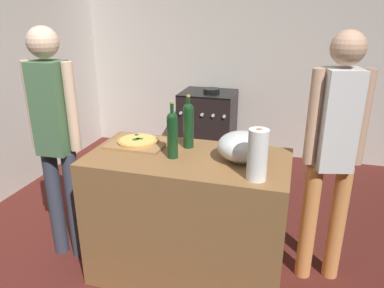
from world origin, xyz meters
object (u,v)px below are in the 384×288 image
(paper_towel_roll, at_px, (258,155))
(mixing_bowl, at_px, (242,146))
(wine_bottle_amber, at_px, (188,124))
(person_in_red, at_px, (334,147))
(person_in_stripes, at_px, (55,133))
(wine_bottle_dark, at_px, (172,133))
(stove, at_px, (208,126))
(pizza, at_px, (138,141))

(paper_towel_roll, bearing_deg, mixing_bowl, 116.61)
(wine_bottle_amber, distance_m, person_in_red, 0.96)
(paper_towel_roll, height_order, wine_bottle_amber, wine_bottle_amber)
(wine_bottle_amber, bearing_deg, person_in_red, 3.97)
(person_in_stripes, bearing_deg, wine_bottle_amber, 12.54)
(wine_bottle_dark, height_order, stove, wine_bottle_dark)
(pizza, distance_m, stove, 2.12)
(paper_towel_roll, height_order, person_in_stripes, person_in_stripes)
(person_in_red, bearing_deg, stove, 123.98)
(stove, relative_size, person_in_stripes, 0.53)
(mixing_bowl, bearing_deg, person_in_stripes, -176.86)
(paper_towel_roll, bearing_deg, person_in_stripes, 173.06)
(pizza, xyz_separation_m, paper_towel_roll, (0.88, -0.32, 0.12))
(pizza, xyz_separation_m, wine_bottle_amber, (0.36, 0.06, 0.14))
(mixing_bowl, distance_m, paper_towel_roll, 0.28)
(person_in_stripes, bearing_deg, stove, 75.27)
(wine_bottle_dark, bearing_deg, mixing_bowl, 9.71)
(paper_towel_roll, distance_m, person_in_red, 0.63)
(wine_bottle_dark, distance_m, wine_bottle_amber, 0.21)
(wine_bottle_amber, relative_size, stove, 0.41)
(person_in_stripes, relative_size, person_in_red, 1.01)
(wine_bottle_dark, relative_size, person_in_stripes, 0.22)
(pizza, xyz_separation_m, person_in_red, (1.31, 0.12, 0.05))
(pizza, bearing_deg, person_in_red, 5.36)
(mixing_bowl, height_order, wine_bottle_dark, wine_bottle_dark)
(pizza, bearing_deg, wine_bottle_dark, -25.63)
(pizza, bearing_deg, paper_towel_roll, -20.32)
(wine_bottle_dark, relative_size, person_in_red, 0.22)
(pizza, relative_size, wine_bottle_dark, 0.76)
(paper_towel_roll, bearing_deg, stove, 109.94)
(wine_bottle_amber, relative_size, person_in_stripes, 0.21)
(pizza, bearing_deg, wine_bottle_amber, 9.03)
(stove, bearing_deg, mixing_bowl, -70.88)
(wine_bottle_amber, bearing_deg, pizza, -170.97)
(wine_bottle_dark, xyz_separation_m, person_in_stripes, (-0.88, 0.00, -0.08))
(pizza, xyz_separation_m, wine_bottle_dark, (0.31, -0.15, 0.13))
(paper_towel_roll, bearing_deg, pizza, 159.68)
(pizza, distance_m, person_in_red, 1.32)
(stove, distance_m, person_in_stripes, 2.35)
(pizza, height_order, person_in_red, person_in_red)
(paper_towel_roll, xyz_separation_m, wine_bottle_dark, (-0.56, 0.17, 0.02))
(paper_towel_roll, distance_m, wine_bottle_dark, 0.59)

